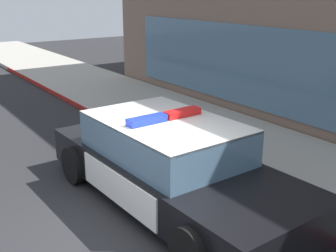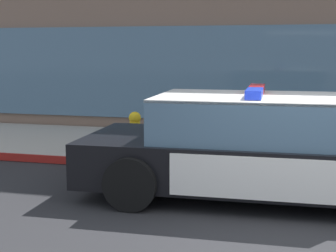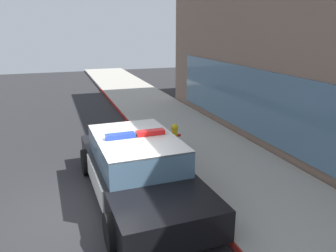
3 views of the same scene
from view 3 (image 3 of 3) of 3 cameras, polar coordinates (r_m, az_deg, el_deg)
The scene contains 5 objects.
ground at distance 7.23m, azimuth -14.01°, elevation -15.16°, with size 48.00×48.00×0.00m, color #262628.
sidewalk at distance 8.39m, azimuth 14.55°, elevation -9.91°, with size 48.00×3.21×0.15m, color #A39E93.
curb_red_paint at distance 7.68m, azimuth 4.15°, elevation -12.00°, with size 28.80×0.04×0.14m, color maroon.
police_cruiser at distance 7.64m, azimuth -5.14°, elevation -7.13°, with size 5.06×2.26×1.49m.
fire_hydrant at distance 10.34m, azimuth 1.14°, elevation -1.67°, with size 0.34×0.39×0.73m.
Camera 3 is at (6.17, -0.36, 3.75)m, focal length 35.67 mm.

